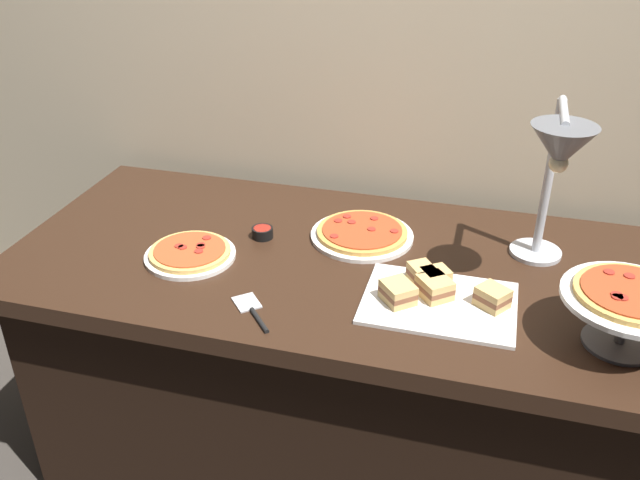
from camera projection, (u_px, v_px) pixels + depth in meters
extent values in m
plane|color=#38332D|center=(349.00, 461.00, 2.22)|extent=(8.00, 8.00, 0.00)
cube|color=#C6B593|center=(395.00, 53.00, 2.05)|extent=(4.40, 0.04, 2.40)
cube|color=black|center=(354.00, 269.00, 1.86)|extent=(1.90, 0.84, 0.05)
cube|color=black|center=(351.00, 376.00, 2.04)|extent=(1.75, 0.74, 0.71)
cylinder|color=#B7BABF|center=(535.00, 252.00, 1.88)|extent=(0.14, 0.14, 0.01)
cylinder|color=#B7BABF|center=(548.00, 179.00, 1.77)|extent=(0.02, 0.02, 0.43)
cylinder|color=#B7BABF|center=(564.00, 112.00, 1.58)|extent=(0.02, 0.20, 0.02)
cone|color=#595B60|center=(562.00, 147.00, 1.52)|extent=(0.15, 0.15, 0.10)
sphere|color=#F9EAB2|center=(559.00, 163.00, 1.54)|extent=(0.04, 0.04, 0.04)
cylinder|color=white|center=(190.00, 256.00, 1.86)|extent=(0.25, 0.25, 0.01)
cylinder|color=#DBA856|center=(190.00, 252.00, 1.85)|extent=(0.22, 0.22, 0.01)
cylinder|color=#B74723|center=(190.00, 249.00, 1.85)|extent=(0.19, 0.19, 0.00)
cylinder|color=maroon|center=(201.00, 245.00, 1.86)|extent=(0.02, 0.02, 0.00)
cylinder|color=maroon|center=(207.00, 238.00, 1.90)|extent=(0.02, 0.02, 0.00)
cylinder|color=maroon|center=(199.00, 251.00, 1.83)|extent=(0.02, 0.02, 0.00)
cylinder|color=maroon|center=(179.00, 246.00, 1.86)|extent=(0.02, 0.02, 0.00)
cylinder|color=maroon|center=(183.00, 247.00, 1.85)|extent=(0.02, 0.02, 0.00)
cylinder|color=maroon|center=(201.00, 247.00, 1.86)|extent=(0.02, 0.02, 0.00)
cylinder|color=white|center=(362.00, 236.00, 1.96)|extent=(0.29, 0.29, 0.01)
cylinder|color=#C68E42|center=(362.00, 232.00, 1.95)|extent=(0.26, 0.26, 0.01)
cylinder|color=#AD3D1E|center=(362.00, 230.00, 1.95)|extent=(0.23, 0.23, 0.00)
cylinder|color=maroon|center=(372.00, 229.00, 1.94)|extent=(0.02, 0.02, 0.00)
cylinder|color=maroon|center=(338.00, 221.00, 1.99)|extent=(0.02, 0.02, 0.00)
cylinder|color=maroon|center=(352.00, 222.00, 1.98)|extent=(0.02, 0.02, 0.00)
cylinder|color=maroon|center=(374.00, 218.00, 2.00)|extent=(0.02, 0.02, 0.00)
cylinder|color=maroon|center=(347.00, 216.00, 2.01)|extent=(0.02, 0.02, 0.00)
cylinder|color=maroon|center=(334.00, 236.00, 1.91)|extent=(0.02, 0.02, 0.00)
cylinder|color=maroon|center=(394.00, 231.00, 1.93)|extent=(0.02, 0.02, 0.00)
cylinder|color=#595B60|center=(624.00, 323.00, 1.50)|extent=(0.02, 0.02, 0.12)
cylinder|color=#595B60|center=(619.00, 343.00, 1.53)|extent=(0.16, 0.16, 0.01)
cylinder|color=white|center=(630.00, 298.00, 1.47)|extent=(0.29, 0.29, 0.01)
cylinder|color=gold|center=(632.00, 294.00, 1.46)|extent=(0.24, 0.24, 0.01)
cylinder|color=#AD3D1E|center=(632.00, 291.00, 1.46)|extent=(0.21, 0.21, 0.00)
cylinder|color=maroon|center=(629.00, 276.00, 1.51)|extent=(0.02, 0.02, 0.00)
cylinder|color=maroon|center=(617.00, 295.00, 1.44)|extent=(0.02, 0.02, 0.00)
cylinder|color=maroon|center=(623.00, 298.00, 1.43)|extent=(0.02, 0.02, 0.00)
cylinder|color=maroon|center=(617.00, 297.00, 1.43)|extent=(0.02, 0.02, 0.00)
cylinder|color=maroon|center=(609.00, 272.00, 1.52)|extent=(0.02, 0.02, 0.00)
cube|color=white|center=(439.00, 303.00, 1.66)|extent=(0.37, 0.27, 0.01)
cube|color=tan|center=(421.00, 279.00, 1.73)|extent=(0.08, 0.09, 0.02)
cube|color=brown|center=(421.00, 274.00, 1.72)|extent=(0.08, 0.09, 0.01)
cube|color=tan|center=(422.00, 269.00, 1.71)|extent=(0.08, 0.09, 0.02)
cube|color=tan|center=(435.00, 284.00, 1.71)|extent=(0.09, 0.08, 0.02)
cube|color=brown|center=(435.00, 278.00, 1.70)|extent=(0.09, 0.08, 0.01)
cube|color=tan|center=(436.00, 273.00, 1.70)|extent=(0.09, 0.08, 0.02)
cube|color=tan|center=(492.00, 303.00, 1.64)|extent=(0.09, 0.09, 0.02)
cube|color=brown|center=(492.00, 297.00, 1.63)|extent=(0.09, 0.09, 0.01)
cube|color=tan|center=(493.00, 292.00, 1.62)|extent=(0.09, 0.09, 0.02)
cube|color=tan|center=(434.00, 293.00, 1.68)|extent=(0.10, 0.11, 0.02)
cube|color=brown|center=(435.00, 287.00, 1.67)|extent=(0.10, 0.11, 0.01)
cube|color=tan|center=(435.00, 282.00, 1.66)|extent=(0.10, 0.11, 0.02)
cube|color=tan|center=(398.00, 298.00, 1.66)|extent=(0.10, 0.10, 0.02)
cube|color=brown|center=(398.00, 292.00, 1.65)|extent=(0.10, 0.10, 0.01)
cube|color=tan|center=(398.00, 287.00, 1.64)|extent=(0.10, 0.10, 0.02)
cylinder|color=black|center=(262.00, 233.00, 1.95)|extent=(0.06, 0.06, 0.03)
cylinder|color=maroon|center=(262.00, 229.00, 1.95)|extent=(0.05, 0.05, 0.01)
cube|color=#B7BABF|center=(247.00, 303.00, 1.67)|extent=(0.09, 0.09, 0.00)
cylinder|color=black|center=(259.00, 320.00, 1.60)|extent=(0.07, 0.08, 0.01)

